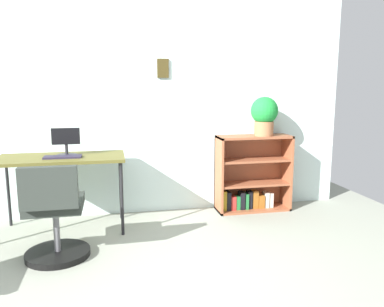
{
  "coord_description": "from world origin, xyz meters",
  "views": [
    {
      "loc": [
        -0.04,
        -2.05,
        1.38
      ],
      "look_at": [
        0.68,
        1.31,
        0.79
      ],
      "focal_mm": 35.74,
      "sensor_mm": 36.0,
      "label": 1
    }
  ],
  "objects": [
    {
      "name": "potted_plant_on_shelf",
      "position": [
        1.62,
        1.9,
        1.09
      ],
      "size": [
        0.3,
        0.3,
        0.43
      ],
      "color": "#9E6642",
      "rests_on": "bookshelf_low"
    },
    {
      "name": "monitor",
      "position": [
        -0.46,
        1.74,
        0.86
      ],
      "size": [
        0.26,
        0.19,
        0.27
      ],
      "color": "#262628",
      "rests_on": "desk"
    },
    {
      "name": "wall_back",
      "position": [
        0.0,
        2.15,
        1.22
      ],
      "size": [
        5.2,
        0.12,
        2.44
      ],
      "color": "silver",
      "rests_on": "ground_plane"
    },
    {
      "name": "desk",
      "position": [
        -0.51,
        1.7,
        0.68
      ],
      "size": [
        1.18,
        0.57,
        0.73
      ],
      "color": "brown",
      "rests_on": "ground_plane"
    },
    {
      "name": "office_chair",
      "position": [
        -0.5,
        1.03,
        0.35
      ],
      "size": [
        0.52,
        0.55,
        0.81
      ],
      "color": "black",
      "rests_on": "ground_plane"
    },
    {
      "name": "bookshelf_low",
      "position": [
        1.5,
        1.96,
        0.37
      ],
      "size": [
        0.83,
        0.3,
        0.85
      ],
      "color": "#955234",
      "rests_on": "ground_plane"
    },
    {
      "name": "keyboard",
      "position": [
        -0.49,
        1.64,
        0.74
      ],
      "size": [
        0.34,
        0.14,
        0.02
      ],
      "primitive_type": "cube",
      "color": "#272237",
      "rests_on": "desk"
    }
  ]
}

